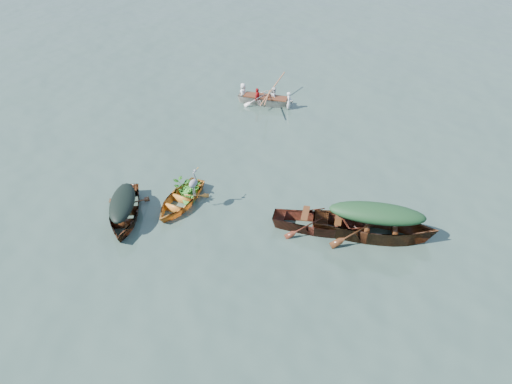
% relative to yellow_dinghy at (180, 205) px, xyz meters
% --- Properties ---
extents(ground, '(140.00, 140.00, 0.00)m').
position_rel_yellow_dinghy_xyz_m(ground, '(2.05, -1.17, 0.00)').
color(ground, '#364C41').
rests_on(ground, ground).
extents(yellow_dinghy, '(1.33, 3.02, 0.80)m').
position_rel_yellow_dinghy_xyz_m(yellow_dinghy, '(0.00, 0.00, 0.00)').
color(yellow_dinghy, orange).
rests_on(yellow_dinghy, ground).
extents(dark_covered_boat, '(2.97, 3.88, 0.92)m').
position_rel_yellow_dinghy_xyz_m(dark_covered_boat, '(-1.22, -1.32, 0.00)').
color(dark_covered_boat, '#492511').
rests_on(dark_covered_boat, ground).
extents(green_tarp_boat, '(5.35, 2.81, 1.24)m').
position_rel_yellow_dinghy_xyz_m(green_tarp_boat, '(6.14, 1.14, 0.00)').
color(green_tarp_boat, '#532C13').
rests_on(green_tarp_boat, ground).
extents(open_wooden_boat, '(4.32, 2.15, 0.95)m').
position_rel_yellow_dinghy_xyz_m(open_wooden_boat, '(4.60, 0.74, 0.00)').
color(open_wooden_boat, '#562115').
rests_on(open_wooden_boat, ground).
extents(rowed_boat, '(3.65, 1.58, 0.80)m').
position_rel_yellow_dinghy_xyz_m(rowed_boat, '(-0.47, 7.94, 0.00)').
color(rowed_boat, white).
rests_on(rowed_boat, ground).
extents(dark_tarp_cover, '(1.63, 2.14, 0.40)m').
position_rel_yellow_dinghy_xyz_m(dark_tarp_cover, '(-1.22, -1.32, 0.66)').
color(dark_tarp_cover, black).
rests_on(dark_tarp_cover, dark_covered_boat).
extents(green_tarp_cover, '(2.95, 1.55, 0.52)m').
position_rel_yellow_dinghy_xyz_m(green_tarp_cover, '(6.14, 1.14, 0.88)').
color(green_tarp_cover, '#163718').
rests_on(green_tarp_cover, green_tarp_boat).
extents(thwart_benches, '(2.19, 1.20, 0.04)m').
position_rel_yellow_dinghy_xyz_m(thwart_benches, '(4.60, 0.74, 0.50)').
color(thwart_benches, '#472510').
rests_on(thwart_benches, open_wooden_boat).
extents(heron, '(0.28, 0.40, 0.92)m').
position_rel_yellow_dinghy_xyz_m(heron, '(0.55, 0.05, 0.86)').
color(heron, gray).
rests_on(heron, yellow_dinghy).
extents(dinghy_weeds, '(0.71, 0.91, 0.60)m').
position_rel_yellow_dinghy_xyz_m(dinghy_weeds, '(0.02, 0.55, 0.70)').
color(dinghy_weeds, '#1F751E').
rests_on(dinghy_weeds, yellow_dinghy).
extents(rowers, '(2.59, 1.32, 0.76)m').
position_rel_yellow_dinghy_xyz_m(rowers, '(-0.47, 7.94, 0.78)').
color(rowers, silver).
rests_on(rowers, rowed_boat).
extents(oars, '(0.99, 2.66, 0.06)m').
position_rel_yellow_dinghy_xyz_m(oars, '(-0.47, 7.94, 0.43)').
color(oars, '#A96540').
rests_on(oars, rowed_boat).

